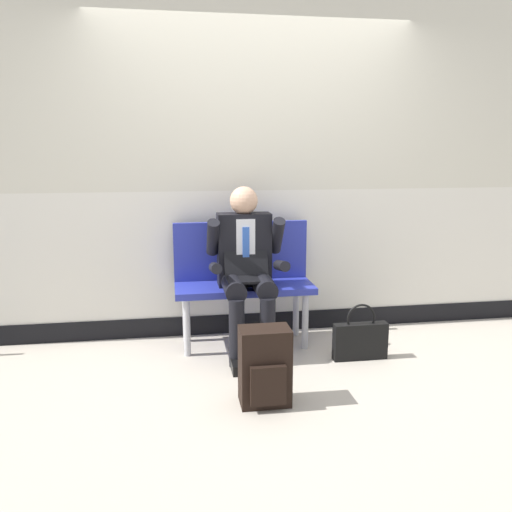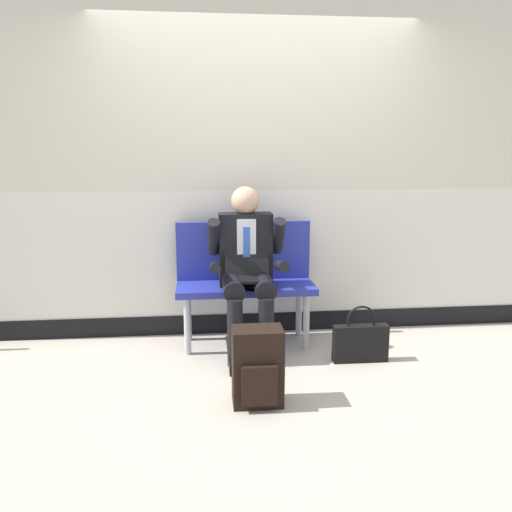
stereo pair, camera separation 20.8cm
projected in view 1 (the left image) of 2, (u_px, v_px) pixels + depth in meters
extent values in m
plane|color=#B2A899|center=(267.00, 359.00, 3.87)|extent=(18.00, 18.00, 0.00)
cube|color=beige|center=(252.00, 93.00, 4.12)|extent=(5.24, 0.12, 1.50)
cube|color=silver|center=(252.00, 252.00, 4.38)|extent=(5.24, 0.12, 1.02)
cube|color=black|center=(252.00, 320.00, 4.50)|extent=(5.24, 0.14, 0.16)
cube|color=#28339E|center=(244.00, 288.00, 4.06)|extent=(1.06, 0.42, 0.05)
cube|color=#28339E|center=(241.00, 251.00, 4.19)|extent=(1.06, 0.04, 0.46)
cylinder|color=#B7B7BC|center=(187.00, 327.00, 3.90)|extent=(0.05, 0.05, 0.44)
cylinder|color=#B7B7BC|center=(186.00, 315.00, 4.19)|extent=(0.05, 0.05, 0.44)
cylinder|color=#B7B7BC|center=(305.00, 321.00, 4.04)|extent=(0.05, 0.05, 0.44)
cylinder|color=#B7B7BC|center=(296.00, 309.00, 4.33)|extent=(0.05, 0.05, 0.44)
cylinder|color=black|center=(233.00, 286.00, 3.83)|extent=(0.15, 0.40, 0.15)
cylinder|color=black|center=(237.00, 333.00, 3.70)|extent=(0.11, 0.11, 0.49)
cube|color=black|center=(238.00, 364.00, 3.69)|extent=(0.10, 0.26, 0.07)
cylinder|color=black|center=(263.00, 285.00, 3.86)|extent=(0.15, 0.40, 0.15)
cylinder|color=black|center=(268.00, 331.00, 3.74)|extent=(0.11, 0.11, 0.49)
cube|color=black|center=(269.00, 362.00, 3.72)|extent=(0.10, 0.26, 0.07)
cube|color=black|center=(244.00, 249.00, 4.00)|extent=(0.40, 0.18, 0.55)
cube|color=silver|center=(246.00, 245.00, 3.90)|extent=(0.14, 0.01, 0.38)
cube|color=blue|center=(246.00, 249.00, 3.90)|extent=(0.05, 0.01, 0.33)
sphere|color=tan|center=(244.00, 201.00, 3.93)|extent=(0.21, 0.21, 0.21)
cylinder|color=black|center=(213.00, 237.00, 3.87)|extent=(0.09, 0.25, 0.30)
cylinder|color=black|center=(215.00, 268.00, 3.75)|extent=(0.08, 0.27, 0.12)
cylinder|color=black|center=(277.00, 236.00, 3.95)|extent=(0.09, 0.25, 0.30)
cylinder|color=black|center=(282.00, 266.00, 3.82)|extent=(0.08, 0.27, 0.12)
cube|color=black|center=(249.00, 279.00, 3.81)|extent=(0.32, 0.22, 0.02)
cube|color=black|center=(246.00, 261.00, 3.91)|extent=(0.32, 0.08, 0.21)
cube|color=black|center=(265.00, 366.00, 3.16)|extent=(0.30, 0.20, 0.47)
cube|color=black|center=(268.00, 386.00, 3.06)|extent=(0.21, 0.04, 0.24)
cube|color=black|center=(360.00, 341.00, 3.85)|extent=(0.40, 0.08, 0.27)
torus|color=black|center=(361.00, 318.00, 3.81)|extent=(0.22, 0.02, 0.22)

